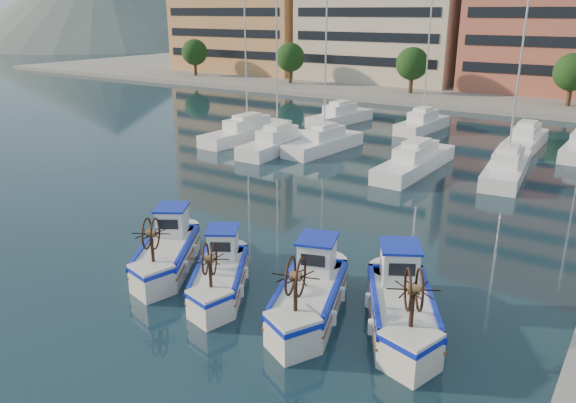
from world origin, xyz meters
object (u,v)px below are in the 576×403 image
object	(u,v)px
fishing_boat_c	(310,291)
fishing_boat_a	(167,249)
fishing_boat_d	(402,303)
fishing_boat_b	(220,272)

from	to	relation	value
fishing_boat_c	fishing_boat_a	bearing A→B (deg)	161.93
fishing_boat_c	fishing_boat_d	size ratio (longest dim) A/B	0.98
fishing_boat_b	fishing_boat_c	size ratio (longest dim) A/B	0.88
fishing_boat_d	fishing_boat_a	bearing A→B (deg)	156.96
fishing_boat_a	fishing_boat_b	world-z (taller)	fishing_boat_a
fishing_boat_a	fishing_boat_d	bearing A→B (deg)	-24.86
fishing_boat_b	fishing_boat_c	distance (m)	3.85
fishing_boat_a	fishing_boat_b	xyz separation A→B (m)	(3.20, -0.37, -0.06)
fishing_boat_c	fishing_boat_b	bearing A→B (deg)	168.08
fishing_boat_a	fishing_boat_c	xyz separation A→B (m)	(7.02, 0.09, 0.04)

